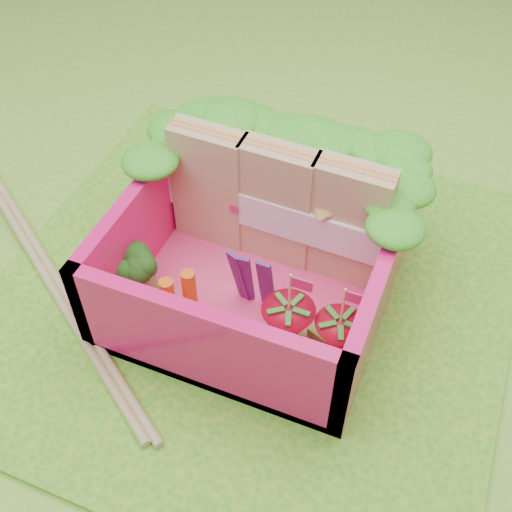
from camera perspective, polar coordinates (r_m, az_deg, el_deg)
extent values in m
plane|color=#70B533|center=(3.37, -0.35, -3.43)|extent=(14.00, 14.00, 0.00)
cube|color=#4EA725|center=(3.36, -0.35, -3.27)|extent=(2.60, 2.60, 0.03)
cube|color=#F43E7E|center=(3.34, 0.20, -2.68)|extent=(1.30, 1.30, 0.05)
cube|color=#EF1469|center=(3.57, 3.95, 6.95)|extent=(1.30, 0.07, 0.55)
cube|color=#EF1469|center=(2.80, -4.56, -8.31)|extent=(1.30, 0.07, 0.55)
cube|color=#EF1469|center=(3.36, -9.57, 3.14)|extent=(0.07, 1.30, 0.55)
cube|color=#EF1469|center=(3.05, 10.99, -2.96)|extent=(0.07, 1.30, 0.55)
ellipsoid|color=#288A19|center=(3.49, -3.90, 12.77)|extent=(0.30, 0.30, 0.11)
ellipsoid|color=#288A19|center=(3.45, -2.19, 12.39)|extent=(0.30, 0.30, 0.11)
ellipsoid|color=#288A19|center=(3.42, -0.45, 12.00)|extent=(0.30, 0.30, 0.11)
ellipsoid|color=#288A19|center=(3.38, 1.33, 11.59)|extent=(0.30, 0.30, 0.11)
ellipsoid|color=#288A19|center=(3.35, 3.13, 11.15)|extent=(0.30, 0.30, 0.11)
ellipsoid|color=#288A19|center=(3.33, 4.96, 10.70)|extent=(0.30, 0.30, 0.11)
ellipsoid|color=#288A19|center=(3.30, 6.81, 10.23)|extent=(0.30, 0.30, 0.11)
ellipsoid|color=#288A19|center=(3.28, 8.67, 9.75)|extent=(0.30, 0.30, 0.11)
ellipsoid|color=#288A19|center=(3.27, 10.56, 9.25)|extent=(0.30, 0.30, 0.11)
ellipsoid|color=#288A19|center=(3.26, 12.45, 8.73)|extent=(0.30, 0.30, 0.11)
ellipsoid|color=#288A19|center=(3.19, -8.88, 8.43)|extent=(0.27, 0.27, 0.10)
ellipsoid|color=#288A19|center=(3.28, -7.72, 9.87)|extent=(0.27, 0.27, 0.10)
ellipsoid|color=#288A19|center=(3.38, -6.61, 11.23)|extent=(0.27, 0.27, 0.10)
ellipsoid|color=#288A19|center=(3.48, -5.55, 12.50)|extent=(0.27, 0.27, 0.10)
ellipsoid|color=#288A19|center=(2.89, 11.75, 2.89)|extent=(0.27, 0.27, 0.10)
ellipsoid|color=#288A19|center=(2.99, 12.40, 4.62)|extent=(0.27, 0.27, 0.10)
ellipsoid|color=#288A19|center=(3.09, 13.01, 6.23)|extent=(0.27, 0.27, 0.10)
ellipsoid|color=#288A19|center=(3.20, 13.58, 7.74)|extent=(0.27, 0.27, 0.10)
cube|color=#A68457|center=(3.34, -4.09, 6.29)|extent=(0.39, 0.16, 0.69)
cube|color=#A68457|center=(3.23, 1.88, 4.67)|extent=(0.39, 0.16, 0.69)
cube|color=#A68457|center=(3.16, 8.16, 2.91)|extent=(0.39, 0.16, 0.69)
cube|color=white|center=(3.25, 1.86, 4.23)|extent=(1.25, 0.21, 0.20)
cylinder|color=#76A550|center=(3.27, -9.81, -2.24)|extent=(0.12, 0.12, 0.16)
ellipsoid|color=#174A13|center=(3.17, -10.12, -0.64)|extent=(0.33, 0.33, 0.12)
cylinder|color=orange|center=(3.11, -7.79, -3.85)|extent=(0.07, 0.07, 0.26)
cylinder|color=orange|center=(3.12, -5.92, -3.19)|extent=(0.07, 0.07, 0.27)
cube|color=#42164F|center=(3.10, -1.52, -1.79)|extent=(0.07, 0.04, 0.38)
cube|color=#42164F|center=(3.09, -0.98, -2.01)|extent=(0.07, 0.03, 0.38)
cube|color=#42164F|center=(3.07, 0.90, -2.51)|extent=(0.07, 0.02, 0.38)
cone|color=red|center=(3.00, 2.83, -6.26)|extent=(0.25, 0.25, 0.25)
cylinder|color=#E1C47F|center=(2.80, 3.01, -3.28)|extent=(0.01, 0.01, 0.24)
cube|color=#D72363|center=(2.73, 4.06, -2.52)|extent=(0.10, 0.01, 0.06)
cone|color=red|center=(2.99, 7.28, -7.29)|extent=(0.23, 0.23, 0.23)
cylinder|color=#E1C47F|center=(2.80, 7.73, -4.50)|extent=(0.01, 0.01, 0.24)
cube|color=#D72363|center=(2.73, 8.89, -3.76)|extent=(0.10, 0.01, 0.06)
cube|color=#70C03C|center=(3.07, 7.22, -8.00)|extent=(0.32, 0.19, 0.05)
cube|color=#70C03C|center=(3.06, 1.56, -7.82)|extent=(0.29, 0.26, 0.05)
cube|color=tan|center=(3.60, -18.50, -1.22)|extent=(2.02, 1.37, 0.05)
cube|color=tan|center=(3.58, -17.65, -1.29)|extent=(2.02, 1.37, 0.05)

